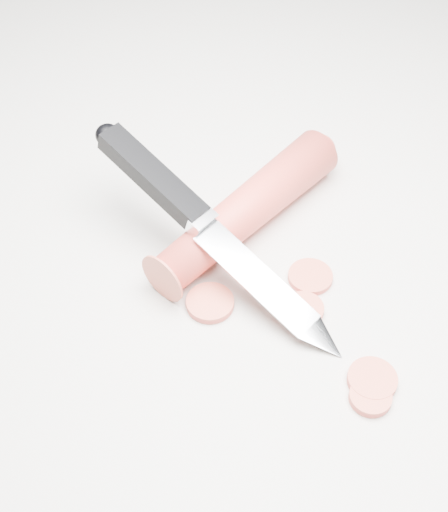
{
  "coord_description": "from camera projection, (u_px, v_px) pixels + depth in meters",
  "views": [
    {
      "loc": [
        -0.04,
        -0.39,
        0.46
      ],
      "look_at": [
        -0.04,
        0.0,
        0.02
      ],
      "focal_mm": 50.0,
      "sensor_mm": 36.0,
      "label": 1
    }
  ],
  "objects": [
    {
      "name": "carrot_slice_2",
      "position": [
        210.0,
        303.0,
        0.58
      ],
      "size": [
        0.04,
        0.04,
        0.01
      ],
      "primitive_type": "cylinder",
      "color": "#D5513B",
      "rests_on": "ground"
    },
    {
      "name": "kitchen_knife",
      "position": [
        216.0,
        232.0,
        0.57
      ],
      "size": [
        0.22,
        0.2,
        0.09
      ],
      "primitive_type": null,
      "color": "silver",
      "rests_on": "ground"
    },
    {
      "name": "carrot",
      "position": [
        247.0,
        210.0,
        0.62
      ],
      "size": [
        0.17,
        0.18,
        0.04
      ],
      "primitive_type": "cylinder",
      "rotation": [
        1.57,
        0.0,
        -0.73
      ],
      "color": "red",
      "rests_on": "ground"
    },
    {
      "name": "carrot_slice_3",
      "position": [
        370.0,
        397.0,
        0.52
      ],
      "size": [
        0.03,
        0.03,
        0.01
      ],
      "primitive_type": "cylinder",
      "color": "#D5513B",
      "rests_on": "ground"
    },
    {
      "name": "carrot_slice_1",
      "position": [
        372.0,
        380.0,
        0.53
      ],
      "size": [
        0.04,
        0.04,
        0.01
      ],
      "primitive_type": "cylinder",
      "color": "#D5513B",
      "rests_on": "ground"
    },
    {
      "name": "ground",
      "position": [
        274.0,
        270.0,
        0.61
      ],
      "size": [
        2.4,
        2.4,
        0.0
      ],
      "primitive_type": "plane",
      "color": "beige",
      "rests_on": "ground"
    },
    {
      "name": "carrot_slice_4",
      "position": [
        303.0,
        309.0,
        0.57
      ],
      "size": [
        0.03,
        0.03,
        0.01
      ],
      "primitive_type": "cylinder",
      "color": "#D5513B",
      "rests_on": "ground"
    },
    {
      "name": "carrot_slice_0",
      "position": [
        310.0,
        277.0,
        0.6
      ],
      "size": [
        0.04,
        0.04,
        0.01
      ],
      "primitive_type": "cylinder",
      "color": "#D5513B",
      "rests_on": "ground"
    }
  ]
}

